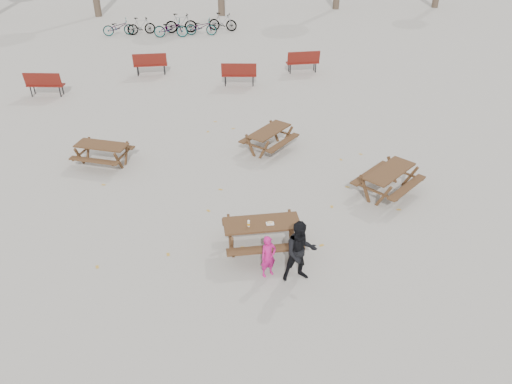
{
  "coord_description": "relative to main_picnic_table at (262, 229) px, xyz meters",
  "views": [
    {
      "loc": [
        -1.45,
        -9.42,
        7.6
      ],
      "look_at": [
        0.0,
        1.0,
        1.0
      ],
      "focal_mm": 35.0,
      "sensor_mm": 36.0,
      "label": 1
    }
  ],
  "objects": [
    {
      "name": "bread_roll",
      "position": [
        0.18,
        -0.09,
        0.25
      ],
      "size": [
        0.14,
        0.06,
        0.05
      ],
      "primitive_type": "ellipsoid",
      "color": "tan",
      "rests_on": "food_tray"
    },
    {
      "name": "main_picnic_table",
      "position": [
        0.0,
        0.0,
        0.0
      ],
      "size": [
        1.8,
        1.45,
        0.78
      ],
      "color": "#3C2015",
      "rests_on": "ground"
    },
    {
      "name": "picnic_table_north",
      "position": [
        -4.28,
        4.89,
        -0.24
      ],
      "size": [
        1.95,
        1.78,
        0.68
      ],
      "primitive_type": null,
      "rotation": [
        0.0,
        0.0,
        -0.38
      ],
      "color": "#3C2015",
      "rests_on": "ground"
    },
    {
      "name": "child",
      "position": [
        0.0,
        -0.95,
        -0.06
      ],
      "size": [
        0.45,
        0.38,
        1.04
      ],
      "primitive_type": "imported",
      "rotation": [
        0.0,
        0.0,
        0.39
      ],
      "color": "#B7166C",
      "rests_on": "ground"
    },
    {
      "name": "soda_bottle",
      "position": [
        -0.33,
        -0.1,
        0.26
      ],
      "size": [
        0.07,
        0.07,
        0.17
      ],
      "color": "silver",
      "rests_on": "main_picnic_table"
    },
    {
      "name": "ground",
      "position": [
        0.0,
        0.0,
        -0.59
      ],
      "size": [
        80.0,
        80.0,
        0.0
      ],
      "primitive_type": "plane",
      "color": "gray",
      "rests_on": "ground"
    },
    {
      "name": "picnic_table_far",
      "position": [
        1.02,
        5.16,
        -0.23
      ],
      "size": [
        2.08,
        2.09,
        0.7
      ],
      "primitive_type": null,
      "rotation": [
        0.0,
        0.0,
        0.8
      ],
      "color": "#3C2015",
      "rests_on": "ground"
    },
    {
      "name": "food_tray",
      "position": [
        0.18,
        -0.09,
        0.21
      ],
      "size": [
        0.18,
        0.11,
        0.03
      ],
      "primitive_type": "cube",
      "color": "white",
      "rests_on": "main_picnic_table"
    },
    {
      "name": "park_bench_row",
      "position": [
        -1.48,
        12.16,
        -0.07
      ],
      "size": [
        12.68,
        2.69,
        1.03
      ],
      "color": "maroon",
      "rests_on": "ground"
    },
    {
      "name": "picnic_table_east",
      "position": [
        3.9,
        2.0,
        -0.21
      ],
      "size": [
        2.24,
        2.19,
        0.75
      ],
      "primitive_type": null,
      "rotation": [
        0.0,
        0.0,
        0.68
      ],
      "color": "#3C2015",
      "rests_on": "ground"
    },
    {
      "name": "bicycle_row",
      "position": [
        -2.12,
        20.24,
        -0.09
      ],
      "size": [
        7.78,
        1.96,
        1.1
      ],
      "color": "black",
      "rests_on": "ground"
    },
    {
      "name": "adult",
      "position": [
        0.67,
        -1.17,
        0.17
      ],
      "size": [
        0.76,
        0.61,
        1.51
      ],
      "primitive_type": "imported",
      "rotation": [
        0.0,
        0.0,
        0.05
      ],
      "color": "black",
      "rests_on": "ground"
    },
    {
      "name": "fallen_leaves",
      "position": [
        0.5,
        2.5,
        -0.58
      ],
      "size": [
        11.0,
        11.0,
        0.01
      ],
      "primitive_type": null,
      "color": "#BC8C2D",
      "rests_on": "ground"
    }
  ]
}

